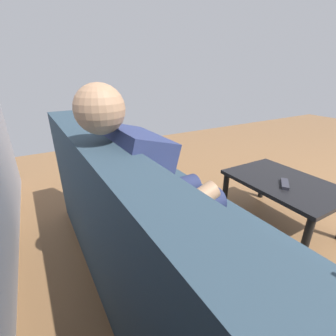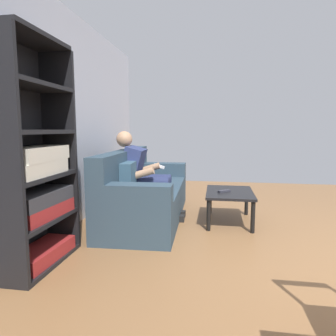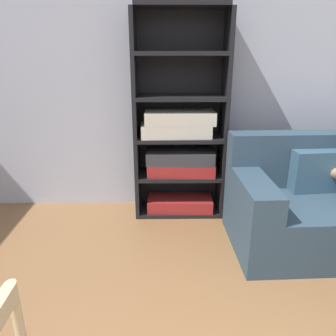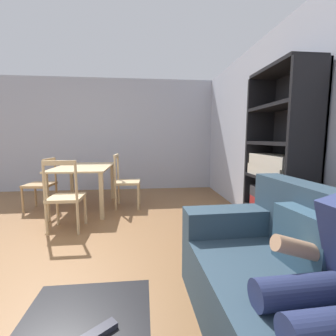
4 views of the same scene
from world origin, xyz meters
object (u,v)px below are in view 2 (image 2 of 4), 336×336
object	(u,v)px
coffee_table	(229,196)
tv_remote	(224,191)
person_lounging	(143,173)
bookshelf	(34,174)
couch	(143,194)

from	to	relation	value
coffee_table	tv_remote	distance (m)	0.11
person_lounging	bookshelf	distance (m)	1.64
person_lounging	bookshelf	bearing A→B (deg)	159.17
coffee_table	bookshelf	bearing A→B (deg)	131.19
coffee_table	bookshelf	world-z (taller)	bookshelf
couch	coffee_table	size ratio (longest dim) A/B	2.63
couch	coffee_table	xyz separation A→B (m)	(0.01, -1.13, 0.01)
person_lounging	couch	bearing A→B (deg)	-148.77
tv_remote	bookshelf	size ratio (longest dim) A/B	0.09
person_lounging	tv_remote	distance (m)	1.09
couch	person_lounging	distance (m)	0.27
couch	coffee_table	bearing A→B (deg)	-89.47
person_lounging	bookshelf	world-z (taller)	bookshelf
person_lounging	coffee_table	xyz separation A→B (m)	(-0.01, -1.14, -0.26)
bookshelf	person_lounging	bearing A→B (deg)	-20.83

